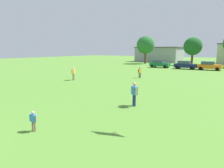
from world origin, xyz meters
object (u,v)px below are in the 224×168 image
Objects in this scene: parked_car_orange_2 at (209,66)px; tree_left at (193,46)px; bystander_midfield at (140,72)px; tree_far_left at (146,45)px; adult_bystander at (134,92)px; parked_car_green_0 at (160,64)px; child_kite_flyer at (33,119)px; bystander_near_trees at (73,72)px; parked_car_navy_1 at (185,65)px.

tree_left reaches higher than parked_car_orange_2.
tree_left is (0.39, 28.24, 3.85)m from bystander_midfield.
parked_car_orange_2 is 20.90m from tree_far_left.
adult_bystander is 0.39× the size of parked_car_green_0.
bystander_midfield is (-6.16, 13.04, -0.11)m from adult_bystander.
adult_bystander is 14.42m from bystander_midfield.
tree_far_left is (-16.29, 46.92, 4.61)m from child_kite_flyer.
tree_left is (6.66, 34.98, 3.72)m from bystander_near_trees.
adult_bystander is at bearing -81.52° from parked_car_navy_1.
parked_car_navy_1 reaches higher than bystander_midfield.
tree_left is (-5.72, 10.52, 3.89)m from parked_car_orange_2.
parked_car_green_0 is 10.06m from parked_car_orange_2.
bystander_near_trees reaches higher than parked_car_green_0.
bystander_near_trees is (-12.43, 6.30, 0.02)m from adult_bystander.
bystander_near_trees reaches higher than adult_bystander.
parked_car_orange_2 is at bearing 129.12° from bystander_near_trees.
child_kite_flyer is 0.24× the size of parked_car_orange_2.
parked_car_navy_1 and parked_car_orange_2 have the same top height.
bystander_midfield is at bearing -109.03° from parked_car_orange_2.
child_kite_flyer is at bearing -85.42° from tree_left.
parked_car_orange_2 reaches higher than bystander_midfield.
tree_far_left reaches higher than child_kite_flyer.
parked_car_navy_1 is (-2.60, 37.08, 0.25)m from child_kite_flyer.
bystander_midfield is 17.34m from parked_car_navy_1.
tree_far_left is at bearing -174.80° from tree_left.
adult_bystander is 32.12m from parked_car_green_0.
bystander_near_trees is 1.14× the size of bystander_midfield.
tree_far_left is at bearing 165.66° from bystander_near_trees.
tree_left is (-1.25, 10.98, 3.89)m from parked_car_navy_1.
adult_bystander is 0.39× the size of parked_car_orange_2.
parked_car_green_0 is at bearing 95.49° from child_kite_flyer.
adult_bystander is 0.22× the size of tree_far_left.
parked_car_green_0 is 0.61× the size of tree_left.
adult_bystander is 0.98× the size of bystander_near_trees.
parked_car_orange_2 is at bearing -61.49° from tree_left.
adult_bystander reaches higher than parked_car_navy_1.
bystander_midfield is (6.27, 6.74, -0.13)m from bystander_near_trees.
parked_car_navy_1 is (1.64, 17.26, -0.03)m from bystander_midfield.
parked_car_navy_1 is 0.56× the size of tree_far_left.
parked_car_green_0 is at bearing -178.51° from parked_car_orange_2.
tree_left is (-5.77, 41.27, 3.74)m from adult_bystander.
parked_car_green_0 and parked_car_orange_2 have the same top height.
parked_car_orange_2 is 0.56× the size of tree_far_left.
tree_left is at bearing 17.79° from bystander_midfield.
bystander_near_trees is at bearing -116.85° from parked_car_orange_2.
tree_far_left reaches higher than parked_car_orange_2.
bystander_midfield is 0.19× the size of tree_far_left.
bystander_midfield is 18.74m from parked_car_orange_2.
bystander_midfield is at bearing 95.18° from child_kite_flyer.
tree_far_left is (-12.05, 27.11, 4.33)m from bystander_midfield.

